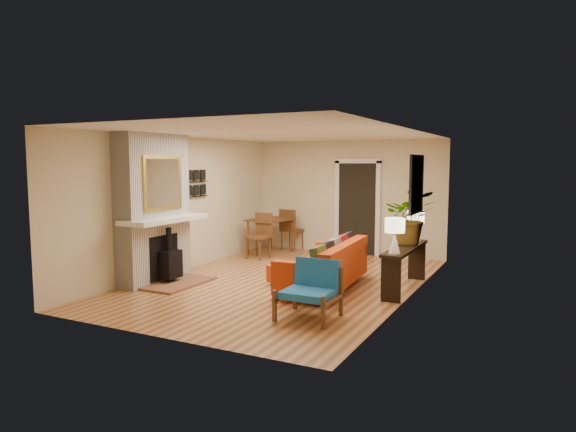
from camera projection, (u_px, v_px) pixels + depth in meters
The scene contains 10 objects.
room_shell at pixel (364, 203), 11.01m from camera, with size 6.50×6.50×6.50m.
fireplace at pixel (155, 212), 8.96m from camera, with size 1.09×1.68×2.60m.
sofa at pixel (329, 267), 8.50m from camera, with size 1.10×2.26×0.86m.
ottoman at pixel (294, 274), 8.82m from camera, with size 0.85×0.85×0.34m.
blue_chair at pixel (312, 286), 6.98m from camera, with size 0.75×0.74×0.78m.
dining_table at pixel (273, 226), 11.79m from camera, with size 0.90×1.87×0.99m.
console_table at pixel (405, 255), 8.43m from camera, with size 0.34×1.85×0.72m.
lamp_near at pixel (395, 231), 7.76m from camera, with size 0.30×0.30×0.54m.
lamp_far at pixel (416, 222), 8.98m from camera, with size 0.30×0.30×0.54m.
houseplant at pixel (410, 217), 8.62m from camera, with size 0.82×0.71×0.92m, color #1E5919.
Camera 1 is at (4.10, -7.90, 2.10)m, focal length 32.00 mm.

